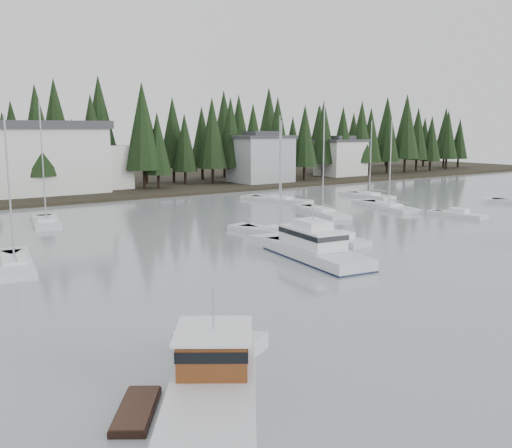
% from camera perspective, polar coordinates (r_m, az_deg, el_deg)
% --- Properties ---
extents(far_shore_land, '(240.00, 54.00, 1.00)m').
position_cam_1_polar(far_shore_land, '(107.88, -21.50, 3.42)').
color(far_shore_land, black).
rests_on(far_shore_land, ground).
extents(conifer_treeline, '(200.00, 22.00, 20.00)m').
position_cam_1_polar(conifer_treeline, '(97.28, -19.93, 2.91)').
color(conifer_treeline, black).
rests_on(conifer_treeline, ground).
extents(house_east_a, '(10.60, 8.48, 9.25)m').
position_cam_1_polar(house_east_a, '(105.26, 0.50, 6.63)').
color(house_east_a, '#999EA0').
rests_on(house_east_a, ground).
extents(house_east_b, '(9.54, 7.42, 8.25)m').
position_cam_1_polar(house_east_b, '(120.89, 8.49, 6.67)').
color(house_east_b, silver).
rests_on(house_east_b, ground).
extents(harbor_inn, '(29.50, 11.50, 10.90)m').
position_cam_1_polar(harbor_inn, '(92.55, -21.30, 6.12)').
color(harbor_inn, silver).
rests_on(harbor_inn, ground).
extents(lobster_boat_brown, '(8.26, 9.92, 4.85)m').
position_cam_1_polar(lobster_boat_brown, '(22.26, -4.74, -16.53)').
color(lobster_boat_brown, silver).
rests_on(lobster_boat_brown, ground).
extents(cabin_cruiser_center, '(4.95, 11.56, 4.81)m').
position_cam_1_polar(cabin_cruiser_center, '(45.62, 5.88, -2.63)').
color(cabin_cruiser_center, silver).
rests_on(cabin_cruiser_center, ground).
extents(sailboat_0, '(5.14, 10.37, 12.56)m').
position_cam_1_polar(sailboat_0, '(81.08, 2.36, 2.30)').
color(sailboat_0, silver).
rests_on(sailboat_0, ground).
extents(sailboat_1, '(5.42, 10.95, 11.90)m').
position_cam_1_polar(sailboat_1, '(75.94, 13.12, 1.55)').
color(sailboat_1, silver).
rests_on(sailboat_1, ground).
extents(sailboat_2, '(2.76, 8.17, 11.95)m').
position_cam_1_polar(sailboat_2, '(87.59, 11.26, 2.67)').
color(sailboat_2, silver).
rests_on(sailboat_2, ground).
extents(sailboat_3, '(4.87, 10.01, 11.57)m').
position_cam_1_polar(sailboat_3, '(55.74, 2.47, -1.05)').
color(sailboat_3, silver).
rests_on(sailboat_3, ground).
extents(sailboat_4, '(3.95, 9.44, 11.86)m').
position_cam_1_polar(sailboat_4, '(46.43, -22.98, -3.97)').
color(sailboat_4, silver).
rests_on(sailboat_4, ground).
extents(sailboat_8, '(4.38, 9.17, 13.70)m').
position_cam_1_polar(sailboat_8, '(65.82, -20.22, 0.03)').
color(sailboat_8, silver).
rests_on(sailboat_8, ground).
extents(sailboat_9, '(5.21, 10.60, 14.00)m').
position_cam_1_polar(sailboat_9, '(69.77, 6.66, 1.07)').
color(sailboat_9, silver).
rests_on(sailboat_9, ground).
extents(runabout_1, '(2.62, 5.78, 1.42)m').
position_cam_1_polar(runabout_1, '(52.58, 8.63, -1.72)').
color(runabout_1, silver).
rests_on(runabout_1, ground).
extents(runabout_2, '(3.07, 6.40, 1.42)m').
position_cam_1_polar(runabout_2, '(71.16, 19.63, 0.78)').
color(runabout_2, silver).
rests_on(runabout_2, ground).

